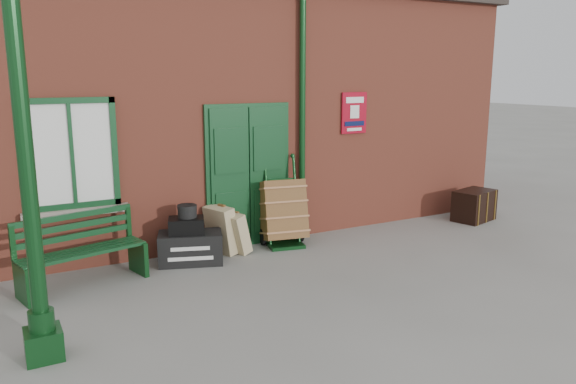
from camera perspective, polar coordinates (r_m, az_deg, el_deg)
ground at (r=8.05m, az=2.41°, el=-7.72°), size 80.00×80.00×0.00m
station_building at (r=10.74m, az=-7.19°, el=8.92°), size 10.30×4.30×4.36m
canopy_column at (r=5.66m, az=-24.60°, el=-2.40°), size 0.34×0.34×3.61m
bench at (r=7.73m, az=-20.34°, el=-5.47°), size 1.65×0.86×0.98m
houdini_trunk at (r=8.31m, az=-9.87°, el=-5.61°), size 1.02×0.77×0.45m
strongbox at (r=8.20m, az=-10.29°, el=-3.38°), size 0.59×0.51×0.23m
hatbox at (r=8.19m, az=-10.21°, el=-1.93°), size 0.35×0.35×0.18m
suitcase_back at (r=8.65m, az=-6.81°, el=-3.82°), size 0.46×0.59×0.74m
suitcase_front at (r=8.64m, az=-5.46°, el=-4.14°), size 0.46×0.55×0.65m
porter_trolley at (r=9.00m, az=-0.56°, el=-1.97°), size 0.81×0.85×1.41m
dark_trunk at (r=11.10m, az=18.38°, el=-1.29°), size 0.90×0.71×0.57m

